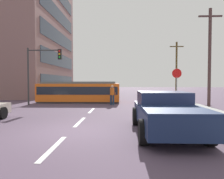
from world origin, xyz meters
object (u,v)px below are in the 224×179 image
Objects in this scene: city_bus at (100,88)px; traffic_light_mast at (42,65)px; parked_sedan_far at (69,91)px; utility_pole_near at (210,56)px; parked_sedan_furthest at (77,89)px; stop_sign at (177,79)px; utility_pole_mid at (176,68)px; pedestrian_crossing at (112,94)px; pickup_truck_parked at (165,112)px; parked_sedan_mid at (56,93)px; streetcar_tram at (79,92)px.

traffic_light_mast is (-3.87, -9.92, 2.28)m from city_bus.
parked_sedan_far is 20.34m from utility_pole_near.
parked_sedan_furthest is 22.92m from stop_sign.
pedestrian_crossing is at bearing -127.04° from utility_pole_mid.
pickup_truck_parked is 9.73m from stop_sign.
stop_sign is 0.60× the size of traffic_light_mast.
parked_sedan_mid is (-9.17, 15.72, -0.17)m from pickup_truck_parked.
parked_sedan_mid is 1.08× the size of parked_sedan_furthest.
pedestrian_crossing is at bearing 173.72° from utility_pole_near.
utility_pole_mid reaches higher than pedestrian_crossing.
parked_sedan_far is 0.59× the size of utility_pole_mid.
city_bus is (1.20, 7.46, 0.07)m from streetcar_tram.
stop_sign reaches higher than streetcar_tram.
parked_sedan_furthest is at bearing 108.17° from pickup_truck_parked.
traffic_light_mast is at bearing -177.01° from pedestrian_crossing.
stop_sign reaches higher than parked_sedan_furthest.
utility_pole_near is at bearing 59.13° from pickup_truck_parked.
traffic_light_mast is at bearing -137.19° from streetcar_tram.
parked_sedan_far is at bearing 109.17° from streetcar_tram.
traffic_light_mast reaches higher than parked_sedan_far.
traffic_light_mast is at bearing -85.35° from parked_sedan_far.
pedestrian_crossing is 9.12m from parked_sedan_mid.
streetcar_tram is at bearing -48.25° from parked_sedan_mid.
city_bus is at bearing 102.98° from pickup_truck_parked.
utility_pole_near reaches higher than traffic_light_mast.
streetcar_tram is at bearing 146.18° from pedestrian_crossing.
pickup_truck_parked is at bearing -67.39° from parked_sedan_far.
utility_pole_mid reaches higher than streetcar_tram.
utility_pole_near is at bearing -47.26° from city_bus.
parked_sedan_far is (-6.96, 12.90, -0.32)m from pedestrian_crossing.
streetcar_tram is 1.66× the size of parked_sedan_mid.
city_bus is 0.70× the size of utility_pole_mid.
parked_sedan_furthest is (0.00, 6.04, 0.00)m from parked_sedan_far.
pickup_truck_parked is 12.72m from traffic_light_mast.
stop_sign is at bearing 72.87° from pickup_truck_parked.
utility_pole_near reaches higher than pedestrian_crossing.
parked_sedan_furthest is at bearing 126.43° from utility_pole_near.
pedestrian_crossing is at bearing -42.17° from parked_sedan_mid.
parked_sedan_far is at bearing 112.61° from pickup_truck_parked.
stop_sign is at bearing -47.45° from parked_sedan_far.
parked_sedan_far is at bearing -90.01° from parked_sedan_furthest.
utility_pole_near is (9.66, -10.46, 2.91)m from city_bus.
streetcar_tram is 1.05× the size of utility_pole_mid.
traffic_light_mast is at bearing 179.56° from stop_sign.
utility_pole_mid is (0.49, 11.62, -0.20)m from utility_pole_near.
pickup_truck_parked is at bearing -120.87° from utility_pole_near.
streetcar_tram reaches higher than city_bus.
pickup_truck_parked is (4.43, -19.21, -0.30)m from city_bus.
utility_pole_near reaches higher than parked_sedan_mid.
stop_sign reaches higher than city_bus.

